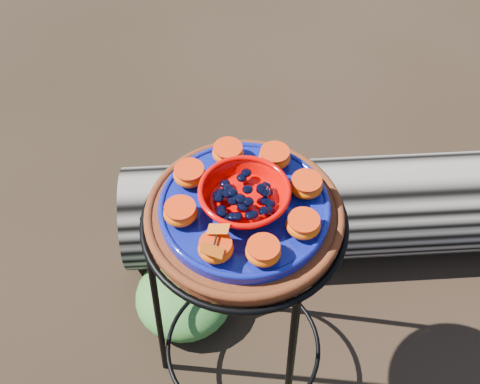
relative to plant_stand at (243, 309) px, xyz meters
The scene contains 18 objects.
ground 0.35m from the plant_stand, ahead, with size 60.00×60.00×0.00m, color black.
plant_stand is the anchor object (origin of this frame).
terracotta_saucer 0.37m from the plant_stand, ahead, with size 0.37×0.37×0.03m, color #3F100D.
cobalt_plate 0.39m from the plant_stand, ahead, with size 0.32×0.32×0.02m, color #02005C.
red_bowl 0.42m from the plant_stand, ahead, with size 0.16×0.16×0.04m, color #D40200, non-canonical shape.
glass_gems 0.46m from the plant_stand, ahead, with size 0.12×0.12×0.02m, color black, non-canonical shape.
orange_half_0 0.44m from the plant_stand, 82.81° to the right, with size 0.06×0.06×0.03m, color #CA4500.
orange_half_1 0.44m from the plant_stand, 42.84° to the right, with size 0.06×0.06×0.03m, color #CA4500.
orange_half_2 0.44m from the plant_stand, ahead, with size 0.06×0.06×0.03m, color #CA4500.
orange_half_3 0.44m from the plant_stand, 47.16° to the left, with size 0.06×0.06×0.03m, color #CA4500.
orange_half_4 0.44m from the plant_stand, 92.16° to the left, with size 0.06×0.06×0.03m, color #CA4500.
orange_half_5 0.44m from the plant_stand, 137.16° to the left, with size 0.06×0.06×0.03m, color #CA4500.
orange_half_6 0.44m from the plant_stand, behind, with size 0.06×0.06×0.03m, color #CA4500.
orange_half_7 0.44m from the plant_stand, 132.84° to the right, with size 0.06×0.06×0.03m, color #CA4500.
butterfly 0.46m from the plant_stand, 82.81° to the right, with size 0.08×0.05×0.01m, color #BF4709, non-canonical shape.
driftwood_log 0.70m from the plant_stand, 75.88° to the left, with size 1.68×0.44×0.32m, color black, non-canonical shape.
foliage_left 0.38m from the plant_stand, 163.46° to the left, with size 0.29×0.29×0.14m, color #275D1C.
foliage_back 0.61m from the plant_stand, 103.79° to the left, with size 0.27×0.27×0.14m, color #275D1C.
Camera 1 is at (0.36, -0.59, 1.63)m, focal length 45.00 mm.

